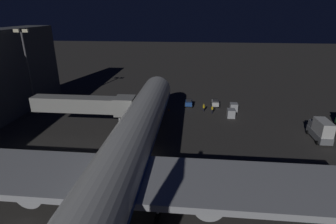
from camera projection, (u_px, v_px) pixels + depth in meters
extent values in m
plane|color=#383533|center=(140.00, 161.00, 38.21)|extent=(320.00, 320.00, 0.00)
cylinder|color=silver|center=(124.00, 155.00, 29.31)|extent=(5.39, 53.63, 5.39)
sphere|color=silver|center=(157.00, 89.00, 54.25)|extent=(5.28, 5.28, 5.28)
cube|color=navy|center=(125.00, 159.00, 29.46)|extent=(5.44, 51.49, 0.50)
cube|color=black|center=(156.00, 87.00, 52.41)|extent=(2.96, 1.40, 0.90)
cube|color=#B7BABF|center=(118.00, 178.00, 26.94)|extent=(49.09, 8.15, 0.70)
cylinder|color=#B7BABF|center=(208.00, 194.00, 27.74)|extent=(3.04, 4.77, 3.04)
cylinder|color=black|center=(207.00, 180.00, 29.95)|extent=(2.59, 0.15, 2.59)
cylinder|color=#B7BABF|center=(40.00, 183.00, 29.45)|extent=(3.04, 4.77, 3.04)
cylinder|color=black|center=(51.00, 171.00, 31.67)|extent=(2.59, 0.15, 2.59)
cylinder|color=#B7BABF|center=(155.00, 109.00, 52.10)|extent=(0.28, 0.28, 2.06)
cylinder|color=black|center=(155.00, 117.00, 52.68)|extent=(0.45, 1.20, 1.20)
cylinder|color=#B7BABF|center=(158.00, 205.00, 26.40)|extent=(0.28, 0.28, 2.06)
cylinder|color=black|center=(159.00, 213.00, 27.59)|extent=(0.45, 1.20, 1.20)
cylinder|color=black|center=(157.00, 222.00, 26.38)|extent=(0.45, 1.20, 1.20)
cylinder|color=#B7BABF|center=(77.00, 199.00, 27.18)|extent=(0.28, 0.28, 2.06)
cylinder|color=black|center=(81.00, 208.00, 28.36)|extent=(0.45, 1.20, 1.20)
cylinder|color=black|center=(76.00, 216.00, 27.15)|extent=(0.45, 1.20, 1.20)
cube|color=#9E9E99|center=(79.00, 104.00, 45.55)|extent=(16.23, 2.60, 2.50)
cube|color=#9E9E99|center=(125.00, 106.00, 44.81)|extent=(3.20, 3.40, 3.00)
cube|color=black|center=(133.00, 106.00, 44.68)|extent=(0.70, 3.20, 2.70)
cylinder|color=#B7BABF|center=(120.00, 123.00, 46.08)|extent=(0.56, 0.56, 4.10)
cylinder|color=black|center=(124.00, 133.00, 46.64)|extent=(0.25, 0.60, 0.60)
cylinder|color=black|center=(118.00, 132.00, 46.75)|extent=(0.25, 0.60, 0.60)
cylinder|color=#59595E|center=(29.00, 75.00, 53.00)|extent=(0.40, 0.40, 16.66)
cube|color=#F9EFC6|center=(26.00, 31.00, 49.86)|extent=(1.10, 0.50, 0.60)
cube|color=#F9EFC6|center=(17.00, 31.00, 50.02)|extent=(1.10, 0.50, 0.60)
cube|color=silver|center=(215.00, 103.00, 60.11)|extent=(1.50, 2.59, 0.90)
cube|color=black|center=(215.00, 100.00, 59.47)|extent=(1.20, 0.20, 0.70)
cylinder|color=black|center=(218.00, 104.00, 61.04)|extent=(0.24, 0.70, 0.70)
cylinder|color=black|center=(211.00, 104.00, 61.19)|extent=(0.24, 0.70, 0.70)
cylinder|color=black|center=(219.00, 106.00, 59.36)|extent=(0.24, 0.70, 0.70)
cylinder|color=black|center=(212.00, 106.00, 59.51)|extent=(0.24, 0.70, 0.70)
cube|color=#234C9E|center=(189.00, 103.00, 60.17)|extent=(1.50, 2.51, 0.90)
cube|color=black|center=(189.00, 100.00, 59.53)|extent=(1.20, 0.20, 0.70)
cylinder|color=black|center=(192.00, 104.00, 61.07)|extent=(0.24, 0.70, 0.70)
cylinder|color=black|center=(185.00, 103.00, 61.22)|extent=(0.24, 0.70, 0.70)
cylinder|color=black|center=(192.00, 106.00, 59.43)|extent=(0.24, 0.70, 0.70)
cylinder|color=black|center=(185.00, 106.00, 59.58)|extent=(0.24, 0.70, 0.70)
cylinder|color=black|center=(336.00, 124.00, 49.91)|extent=(0.24, 0.70, 0.70)
cube|color=slate|center=(319.00, 135.00, 44.47)|extent=(2.00, 5.77, 1.10)
cube|color=silver|center=(323.00, 127.00, 43.20)|extent=(1.90, 4.04, 2.26)
cube|color=slate|center=(315.00, 124.00, 46.02)|extent=(1.80, 1.60, 1.10)
cylinder|color=black|center=(320.00, 133.00, 46.44)|extent=(0.24, 0.70, 0.70)
cylinder|color=black|center=(307.00, 132.00, 46.64)|extent=(0.24, 0.70, 0.70)
cylinder|color=black|center=(331.00, 143.00, 42.69)|extent=(0.24, 0.70, 0.70)
cylinder|color=black|center=(317.00, 143.00, 42.88)|extent=(0.24, 0.70, 0.70)
cube|color=#B7BABF|center=(231.00, 113.00, 53.95)|extent=(1.52, 1.88, 1.69)
cube|color=#B7BABF|center=(234.00, 107.00, 57.44)|extent=(1.60, 1.77, 1.69)
cylinder|color=black|center=(212.00, 111.00, 56.03)|extent=(0.28, 0.28, 0.93)
cylinder|color=yellow|center=(212.00, 108.00, 55.75)|extent=(0.40, 0.40, 0.59)
sphere|color=tan|center=(212.00, 106.00, 55.61)|extent=(0.24, 0.24, 0.24)
sphere|color=white|center=(212.00, 106.00, 55.59)|extent=(0.23, 0.23, 0.23)
cylinder|color=black|center=(204.00, 110.00, 57.21)|extent=(0.28, 0.28, 0.81)
cylinder|color=yellow|center=(204.00, 107.00, 56.96)|extent=(0.40, 0.40, 0.63)
sphere|color=tan|center=(204.00, 105.00, 56.80)|extent=(0.24, 0.24, 0.24)
sphere|color=yellow|center=(204.00, 104.00, 56.78)|extent=(0.23, 0.23, 0.23)
cone|color=orange|center=(169.00, 109.00, 57.71)|extent=(0.36, 0.36, 0.55)
cone|color=orange|center=(149.00, 109.00, 58.12)|extent=(0.36, 0.36, 0.55)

